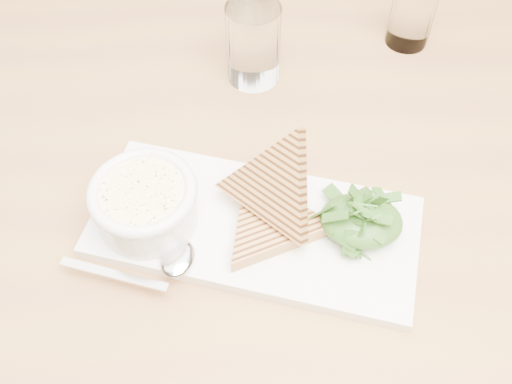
# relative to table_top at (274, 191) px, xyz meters

# --- Properties ---
(table_top) EXTENTS (1.42, 1.01, 0.04)m
(table_top) POSITION_rel_table_top_xyz_m (0.00, 0.00, 0.00)
(table_top) COLOR #A1733B
(table_top) RESTS_ON ground
(table_leg_bl) EXTENTS (0.06, 0.06, 0.69)m
(table_leg_bl) POSITION_rel_table_top_xyz_m (-0.62, 0.40, -0.36)
(table_leg_bl) COLOR #A1733B
(table_leg_bl) RESTS_ON ground
(platter) EXTENTS (0.40, 0.23, 0.02)m
(platter) POSITION_rel_table_top_xyz_m (-0.02, -0.08, 0.03)
(platter) COLOR white
(platter) RESTS_ON table_top
(soup_bowl) EXTENTS (0.12, 0.12, 0.05)m
(soup_bowl) POSITION_rel_table_top_xyz_m (-0.14, -0.08, 0.06)
(soup_bowl) COLOR white
(soup_bowl) RESTS_ON platter
(soup) EXTENTS (0.10, 0.10, 0.01)m
(soup) POSITION_rel_table_top_xyz_m (-0.14, -0.08, 0.09)
(soup) COLOR #FEF2A5
(soup) RESTS_ON soup_bowl
(bowl_rim) EXTENTS (0.12, 0.12, 0.01)m
(bowl_rim) POSITION_rel_table_top_xyz_m (-0.14, -0.08, 0.09)
(bowl_rim) COLOR white
(bowl_rim) RESTS_ON soup_bowl
(sandwich_flat) EXTENTS (0.20, 0.20, 0.02)m
(sandwich_flat) POSITION_rel_table_top_xyz_m (0.00, -0.08, 0.05)
(sandwich_flat) COLOR #B37A41
(sandwich_flat) RESTS_ON platter
(sandwich_lean) EXTENTS (0.21, 0.21, 0.17)m
(sandwich_lean) POSITION_rel_table_top_xyz_m (0.00, -0.06, 0.08)
(sandwich_lean) COLOR #B37A41
(sandwich_lean) RESTS_ON sandwich_flat
(salad_base) EXTENTS (0.10, 0.08, 0.04)m
(salad_base) POSITION_rel_table_top_xyz_m (0.10, -0.07, 0.05)
(salad_base) COLOR #214B19
(salad_base) RESTS_ON platter
(arugula_pile) EXTENTS (0.11, 0.10, 0.05)m
(arugula_pile) POSITION_rel_table_top_xyz_m (0.10, -0.07, 0.06)
(arugula_pile) COLOR #416F23
(arugula_pile) RESTS_ON platter
(spoon_bowl) EXTENTS (0.05, 0.06, 0.01)m
(spoon_bowl) POSITION_rel_table_top_xyz_m (-0.10, -0.14, 0.04)
(spoon_bowl) COLOR silver
(spoon_bowl) RESTS_ON platter
(spoon_handle) EXTENTS (0.13, 0.03, 0.00)m
(spoon_handle) POSITION_rel_table_top_xyz_m (-0.17, -0.16, 0.04)
(spoon_handle) COLOR silver
(spoon_handle) RESTS_ON platter
(glass_near) EXTENTS (0.08, 0.08, 0.12)m
(glass_near) POSITION_rel_table_top_xyz_m (-0.04, 0.20, 0.08)
(glass_near) COLOR white
(glass_near) RESTS_ON table_top
(glass_far) EXTENTS (0.06, 0.06, 0.10)m
(glass_far) POSITION_rel_table_top_xyz_m (0.19, 0.30, 0.07)
(glass_far) COLOR white
(glass_far) RESTS_ON table_top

